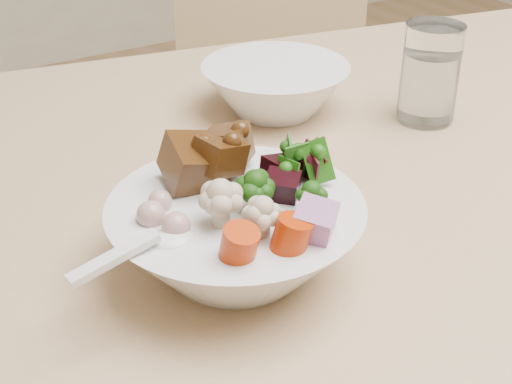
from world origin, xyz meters
The scene contains 5 objects.
chair_far centered at (-0.21, 0.91, 0.49)m, with size 0.53×0.53×0.87m.
food_bowl centered at (-0.73, 0.20, 0.87)m, with size 0.20×0.20×0.11m.
soup_spoon centered at (-0.80, 0.18, 0.90)m, with size 0.10×0.03×0.02m.
water_glass centered at (-0.40, 0.33, 0.89)m, with size 0.06×0.06×0.11m.
side_bowl centered at (-0.53, 0.44, 0.87)m, with size 0.17×0.17×0.06m, color silver, non-canonical shape.
Camera 1 is at (-0.96, -0.21, 1.18)m, focal length 50.00 mm.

